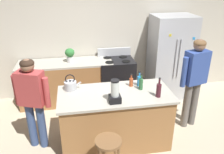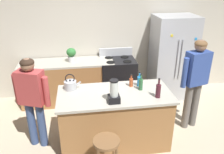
# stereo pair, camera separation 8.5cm
# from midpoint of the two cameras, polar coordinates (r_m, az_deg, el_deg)

# --- Properties ---
(ground_plane) EXTENTS (14.00, 14.00, 0.00)m
(ground_plane) POSITION_cam_midpoint_polar(r_m,az_deg,el_deg) (4.19, 1.23, -15.54)
(ground_plane) COLOR beige
(back_wall) EXTENTS (8.00, 0.10, 2.70)m
(back_wall) POSITION_cam_midpoint_polar(r_m,az_deg,el_deg) (5.32, -2.19, 9.76)
(back_wall) COLOR beige
(back_wall) RESTS_ON ground_plane
(kitchen_island) EXTENTS (1.80, 0.86, 0.95)m
(kitchen_island) POSITION_cam_midpoint_polar(r_m,az_deg,el_deg) (3.90, 1.29, -10.16)
(kitchen_island) COLOR #9E6B3D
(kitchen_island) RESTS_ON ground_plane
(back_counter_run) EXTENTS (2.00, 0.64, 0.95)m
(back_counter_run) POSITION_cam_midpoint_polar(r_m,az_deg,el_deg) (5.22, -10.30, -1.19)
(back_counter_run) COLOR #9E6B3D
(back_counter_run) RESTS_ON ground_plane
(refrigerator) EXTENTS (0.90, 0.73, 1.87)m
(refrigerator) POSITION_cam_midpoint_polar(r_m,az_deg,el_deg) (5.41, 15.00, 4.61)
(refrigerator) COLOR #B7BABF
(refrigerator) RESTS_ON ground_plane
(stove_range) EXTENTS (0.76, 0.65, 1.13)m
(stove_range) POSITION_cam_midpoint_polar(r_m,az_deg,el_deg) (5.25, 1.86, -0.45)
(stove_range) COLOR black
(stove_range) RESTS_ON ground_plane
(person_by_island_left) EXTENTS (0.58, 0.34, 1.55)m
(person_by_island_left) POSITION_cam_midpoint_polar(r_m,az_deg,el_deg) (3.81, -18.46, -4.36)
(person_by_island_left) COLOR #384C7A
(person_by_island_left) RESTS_ON ground_plane
(person_by_sink_right) EXTENTS (0.59, 0.31, 1.69)m
(person_by_sink_right) POSITION_cam_midpoint_polar(r_m,az_deg,el_deg) (4.31, 20.44, 0.02)
(person_by_sink_right) COLOR #66605B
(person_by_sink_right) RESTS_ON ground_plane
(bar_stool) EXTENTS (0.36, 0.36, 0.68)m
(bar_stool) POSITION_cam_midpoint_polar(r_m,az_deg,el_deg) (3.24, -0.59, -17.38)
(bar_stool) COLOR brown
(bar_stool) RESTS_ON ground_plane
(potted_plant) EXTENTS (0.20, 0.20, 0.30)m
(potted_plant) POSITION_cam_midpoint_polar(r_m,az_deg,el_deg) (4.97, -9.52, 5.63)
(potted_plant) COLOR silver
(potted_plant) RESTS_ON back_counter_run
(blender_appliance) EXTENTS (0.17, 0.17, 0.36)m
(blender_appliance) POSITION_cam_midpoint_polar(r_m,az_deg,el_deg) (3.35, 1.22, -3.92)
(blender_appliance) COLOR black
(blender_appliance) RESTS_ON kitchen_island
(bottle_wine) EXTENTS (0.08, 0.08, 0.32)m
(bottle_wine) POSITION_cam_midpoint_polar(r_m,az_deg,el_deg) (3.57, 11.99, -3.27)
(bottle_wine) COLOR #471923
(bottle_wine) RESTS_ON kitchen_island
(bottle_olive_oil) EXTENTS (0.07, 0.07, 0.28)m
(bottle_olive_oil) POSITION_cam_midpoint_polar(r_m,az_deg,el_deg) (3.76, 7.74, -1.72)
(bottle_olive_oil) COLOR #2D6638
(bottle_olive_oil) RESTS_ON kitchen_island
(bottle_soda) EXTENTS (0.07, 0.07, 0.26)m
(bottle_soda) POSITION_cam_midpoint_polar(r_m,az_deg,el_deg) (3.88, 7.35, -0.94)
(bottle_soda) COLOR #268CD8
(bottle_soda) RESTS_ON kitchen_island
(bottle_cooking_sauce) EXTENTS (0.06, 0.06, 0.22)m
(bottle_cooking_sauce) POSITION_cam_midpoint_polar(r_m,az_deg,el_deg) (3.86, 5.37, -1.24)
(bottle_cooking_sauce) COLOR #B24C26
(bottle_cooking_sauce) RESTS_ON kitchen_island
(tea_kettle) EXTENTS (0.28, 0.20, 0.27)m
(tea_kettle) POSITION_cam_midpoint_polar(r_m,az_deg,el_deg) (3.81, -9.57, -1.88)
(tea_kettle) COLOR #B7BABF
(tea_kettle) RESTS_ON kitchen_island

